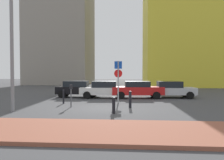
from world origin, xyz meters
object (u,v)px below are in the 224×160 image
at_px(parking_sign_post, 118,77).
at_px(parked_car_white, 104,89).
at_px(traffic_bollard_mid, 130,100).
at_px(street_lamp, 12,34).
at_px(parked_car_silver, 171,89).
at_px(traffic_bollard_near, 114,105).
at_px(parked_car_black, 78,89).
at_px(parked_car_red, 137,89).
at_px(traffic_bollard_far, 64,97).
at_px(parking_meter, 71,93).

bearing_deg(parking_sign_post, parked_car_white, 112.80).
relative_size(parked_car_white, traffic_bollard_mid, 4.12).
relative_size(parking_sign_post, traffic_bollard_mid, 2.93).
relative_size(parked_car_white, street_lamp, 0.57).
height_order(parked_car_silver, traffic_bollard_mid, parked_car_silver).
bearing_deg(parked_car_silver, traffic_bollard_near, -118.71).
xyz_separation_m(parked_car_black, parked_car_white, (2.50, -0.45, -0.01)).
bearing_deg(traffic_bollard_near, parking_sign_post, 89.75).
bearing_deg(parked_car_red, parked_car_silver, 6.55).
bearing_deg(parked_car_red, traffic_bollard_far, -143.26).
distance_m(parked_car_silver, traffic_bollard_far, 9.53).
distance_m(parking_sign_post, parking_meter, 3.85).
distance_m(street_lamp, traffic_bollard_near, 7.16).
height_order(parked_car_white, parking_sign_post, parking_sign_post).
bearing_deg(parked_car_red, parked_car_white, -177.87).
bearing_deg(parked_car_white, parking_sign_post, -67.20).
bearing_deg(parked_car_white, parked_car_silver, 4.35).
height_order(parking_sign_post, traffic_bollard_mid, parking_sign_post).
distance_m(parked_car_red, traffic_bollard_near, 8.02).
distance_m(parking_sign_post, traffic_bollard_far, 4.27).
height_order(parked_car_red, parked_car_silver, parked_car_red).
xyz_separation_m(parked_car_silver, traffic_bollard_far, (-8.43, -4.43, -0.27)).
relative_size(parked_car_red, street_lamp, 0.59).
bearing_deg(traffic_bollard_near, street_lamp, 178.18).
bearing_deg(parking_sign_post, parked_car_silver, 40.32).
bearing_deg(parked_car_red, traffic_bollard_near, -101.13).
bearing_deg(traffic_bollard_mid, parking_sign_post, 111.01).
bearing_deg(traffic_bollard_far, parking_meter, -58.38).
bearing_deg(parked_car_red, parking_meter, -128.64).
xyz_separation_m(parking_sign_post, traffic_bollard_mid, (0.89, -2.31, -1.44)).
distance_m(parked_car_black, parking_sign_post, 5.58).
relative_size(parked_car_black, parked_car_silver, 0.95).
bearing_deg(parking_meter, traffic_bollard_mid, -1.61).
height_order(traffic_bollard_mid, traffic_bollard_far, traffic_bollard_mid).
xyz_separation_m(parked_car_white, parked_car_silver, (5.88, 0.45, -0.01)).
xyz_separation_m(parked_car_black, parked_car_red, (5.44, -0.34, -0.01)).
bearing_deg(traffic_bollard_mid, parked_car_silver, 59.58).
bearing_deg(traffic_bollard_far, street_lamp, -118.70).
xyz_separation_m(parked_car_red, parking_meter, (-4.52, -5.66, 0.18)).
bearing_deg(traffic_bollard_near, parked_car_black, 115.36).
bearing_deg(parked_car_white, street_lamp, -120.80).
distance_m(parked_car_silver, traffic_bollard_mid, 7.09).
distance_m(parking_sign_post, traffic_bollard_mid, 2.86).
xyz_separation_m(parked_car_silver, traffic_bollard_near, (-4.49, -8.20, -0.31)).
xyz_separation_m(parking_sign_post, parking_meter, (-3.00, -2.20, -1.02)).
distance_m(parked_car_white, traffic_bollard_near, 7.88).
distance_m(parking_meter, traffic_bollard_near, 3.74).
bearing_deg(traffic_bollard_near, parked_car_red, 78.87).
bearing_deg(parked_car_silver, traffic_bollard_far, -152.26).
xyz_separation_m(parking_meter, street_lamp, (-2.92, -2.02, 3.56)).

